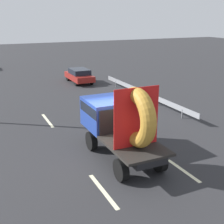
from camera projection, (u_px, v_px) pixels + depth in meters
ground_plane at (112, 155)px, 13.41m from camera, size 120.00×120.00×0.00m
flatbed_truck at (118, 120)px, 12.94m from camera, size 2.02×4.92×3.42m
distant_sedan at (79, 75)px, 27.79m from camera, size 1.68×3.92×1.28m
guardrail at (143, 93)px, 22.08m from camera, size 0.10×12.34×0.71m
lane_dash_left_near at (103, 191)px, 10.65m from camera, size 0.16×2.43×0.01m
lane_dash_left_far at (47, 120)px, 17.82m from camera, size 0.16×2.57×0.01m
lane_dash_right_near at (183, 170)px, 12.05m from camera, size 0.16×2.05×0.01m
lane_dash_right_far at (105, 115)px, 18.79m from camera, size 0.16×2.34×0.01m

